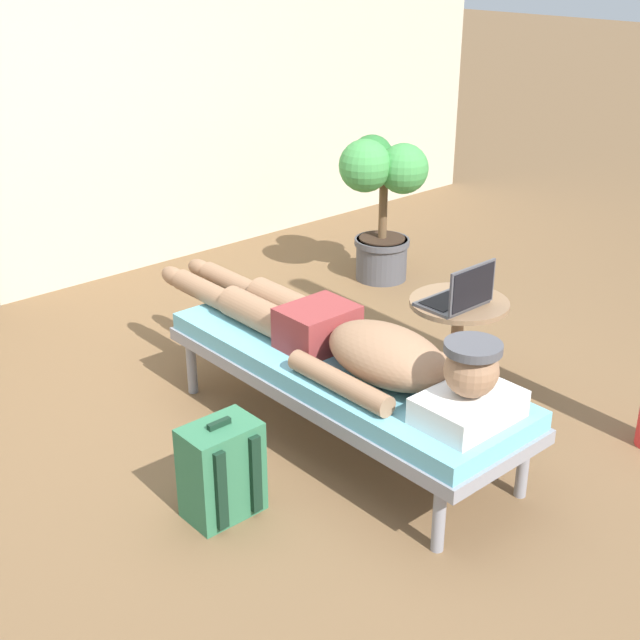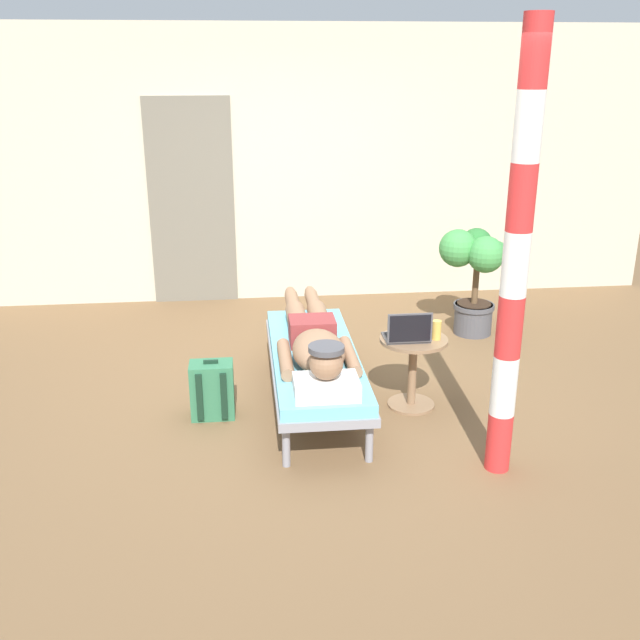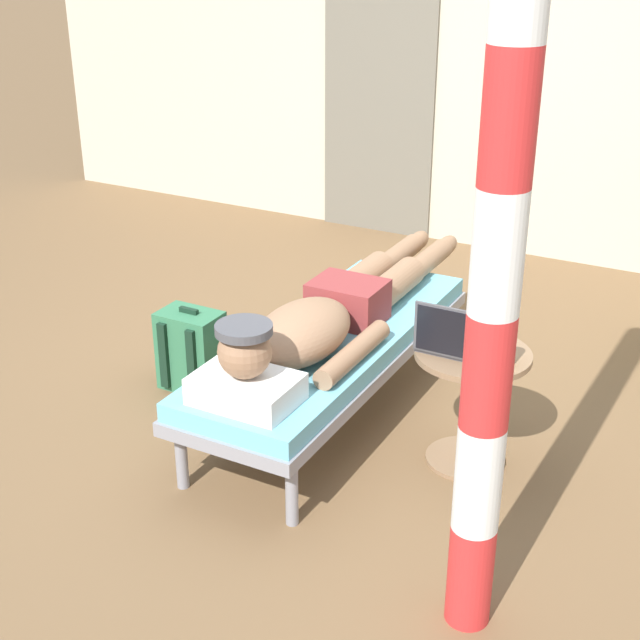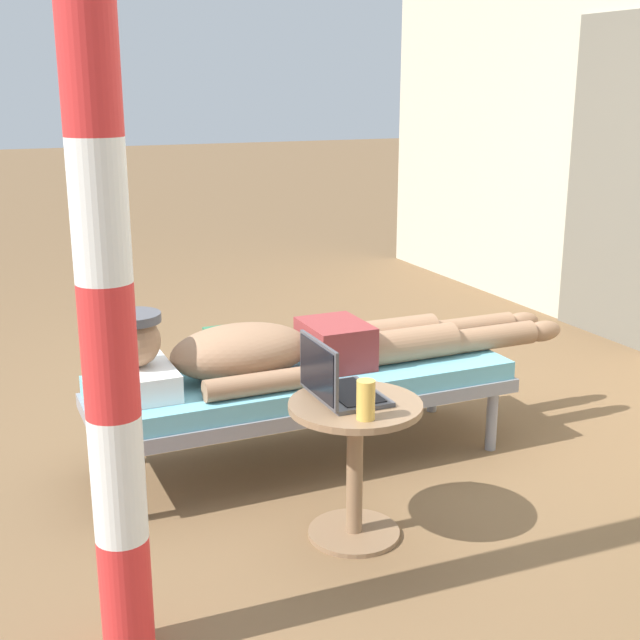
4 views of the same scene
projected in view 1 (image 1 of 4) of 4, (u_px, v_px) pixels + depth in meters
ground_plane at (309, 429)px, 4.04m from camera, size 40.00×40.00×0.00m
house_wall_back at (46, 74)px, 5.23m from camera, size 7.60×0.20×2.70m
lounge_chair at (341, 372)px, 3.83m from camera, size 0.62×1.84×0.42m
person_reclining at (349, 340)px, 3.72m from camera, size 0.53×2.17×0.33m
side_table at (457, 332)px, 4.18m from camera, size 0.48×0.48×0.52m
laptop at (460, 296)px, 4.02m from camera, size 0.31×0.24×0.23m
drink_glass at (486, 282)px, 4.15m from camera, size 0.06×0.06×0.14m
backpack at (221, 470)px, 3.39m from camera, size 0.30×0.26×0.42m
potted_plant at (382, 191)px, 5.53m from camera, size 0.61×0.59×0.97m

